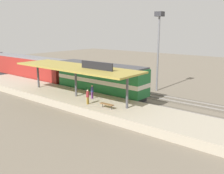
{
  "coord_description": "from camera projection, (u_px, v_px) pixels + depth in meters",
  "views": [
    {
      "loc": [
        -26.43,
        -23.81,
        9.43
      ],
      "look_at": [
        -1.38,
        -3.26,
        2.0
      ],
      "focal_mm": 41.59,
      "sensor_mm": 36.0,
      "label": 1
    }
  ],
  "objects": [
    {
      "name": "person_waiting",
      "position": [
        92.0,
        91.0,
        31.74
      ],
      "size": [
        0.34,
        0.34,
        1.71
      ],
      "color": "#663375",
      "rests_on": "platform"
    },
    {
      "name": "platform_bench",
      "position": [
        107.0,
        104.0,
        28.01
      ],
      "size": [
        0.44,
        1.7,
        0.5
      ],
      "color": "#333338",
      "rests_on": "platform"
    },
    {
      "name": "locomotive",
      "position": [
        101.0,
        79.0,
        36.17
      ],
      "size": [
        2.93,
        14.43,
        4.44
      ],
      "color": "#28282D",
      "rests_on": "track_near"
    },
    {
      "name": "person_walking",
      "position": [
        88.0,
        96.0,
        29.4
      ],
      "size": [
        0.34,
        0.34,
        1.71
      ],
      "color": "olive",
      "rests_on": "platform"
    },
    {
      "name": "passenger_carriage_front",
      "position": [
        27.0,
        68.0,
        47.32
      ],
      "size": [
        2.9,
        20.0,
        4.24
      ],
      "color": "#28282D",
      "rests_on": "track_near"
    },
    {
      "name": "light_mast",
      "position": [
        159.0,
        35.0,
        37.91
      ],
      "size": [
        1.1,
        1.1,
        11.7
      ],
      "color": "slate",
      "rests_on": "ground"
    },
    {
      "name": "platform",
      "position": [
        76.0,
        100.0,
        33.18
      ],
      "size": [
        6.0,
        44.0,
        0.9
      ],
      "primitive_type": "cube",
      "color": "#A89E89",
      "rests_on": "ground"
    },
    {
      "name": "station_canopy",
      "position": [
        76.0,
        68.0,
        32.21
      ],
      "size": [
        5.2,
        18.0,
        4.7
      ],
      "color": "#47474C",
      "rests_on": "platform"
    },
    {
      "name": "track_near",
      "position": [
        100.0,
        96.0,
        36.74
      ],
      "size": [
        3.2,
        110.0,
        0.16
      ],
      "color": "#5F5649",
      "rests_on": "ground"
    },
    {
      "name": "ground_plane",
      "position": [
        109.0,
        93.0,
        38.26
      ],
      "size": [
        120.0,
        120.0,
        0.0
      ],
      "primitive_type": "plane",
      "color": "#706656"
    },
    {
      "name": "track_far",
      "position": [
        120.0,
        90.0,
        40.21
      ],
      "size": [
        3.2,
        110.0,
        0.16
      ],
      "color": "#5F5649",
      "rests_on": "ground"
    }
  ]
}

